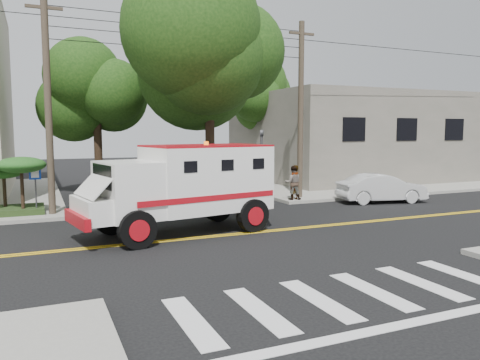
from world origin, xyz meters
name	(u,v)px	position (x,y,z in m)	size (l,w,h in m)	color
ground	(234,234)	(0.00, 0.00, 0.00)	(100.00, 100.00, 0.00)	black
sidewalk_ne	(334,179)	(13.50, 13.50, 0.07)	(17.00, 17.00, 0.15)	gray
building_right	(347,137)	(15.00, 14.00, 3.15)	(14.00, 12.00, 6.00)	#636055
utility_pole_left	(48,107)	(-5.60, 6.00, 4.50)	(0.28, 0.28, 9.00)	#382D23
utility_pole_right	(301,112)	(6.30, 6.20, 4.50)	(0.28, 0.28, 9.00)	#382D23
tree_main	(220,52)	(1.94, 6.21, 7.20)	(6.08, 5.70, 9.85)	black
tree_left	(103,90)	(-2.68, 11.79, 5.73)	(4.48, 4.20, 7.70)	black
tree_right	(262,95)	(8.84, 15.77, 6.09)	(4.80, 4.50, 8.20)	black
traffic_signal	(261,159)	(3.80, 5.60, 2.23)	(0.15, 0.18, 3.60)	#3F3F42
accessibility_sign	(35,185)	(-6.20, 6.17, 1.37)	(0.45, 0.10, 2.02)	#3F3F42
palm_planter	(2,178)	(-7.44, 6.62, 1.65)	(3.52, 2.63, 2.36)	#1E3314
armored_truck	(185,183)	(-1.46, 0.92, 1.74)	(7.03, 3.67, 3.05)	white
parked_sedan	(382,188)	(9.59, 3.80, 0.72)	(1.51, 4.34, 1.43)	#BCBCBC
pedestrian_a	(294,182)	(5.57, 5.50, 1.01)	(0.63, 0.41, 1.72)	gray
pedestrian_b	(293,183)	(5.50, 5.50, 0.99)	(0.82, 0.64, 1.69)	gray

